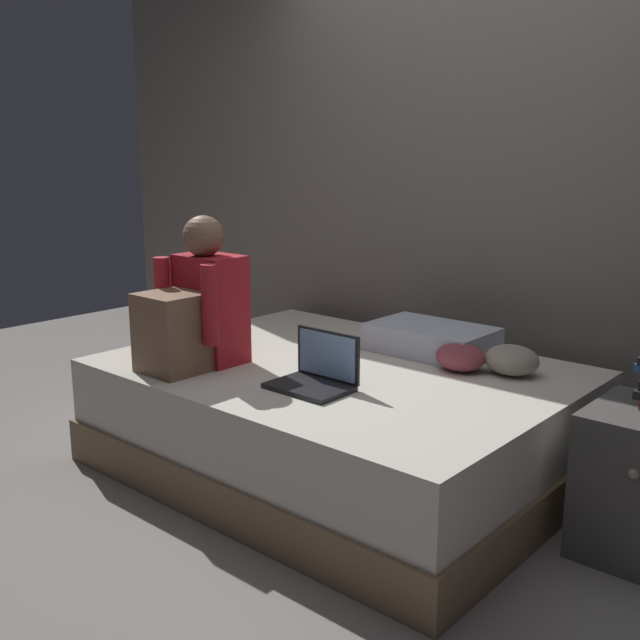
{
  "coord_description": "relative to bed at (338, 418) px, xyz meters",
  "views": [
    {
      "loc": [
        1.8,
        -2.1,
        1.4
      ],
      "look_at": [
        -0.13,
        0.1,
        0.73
      ],
      "focal_mm": 41.32,
      "sensor_mm": 36.0,
      "label": 1
    }
  ],
  "objects": [
    {
      "name": "laptop",
      "position": [
        0.13,
        -0.29,
        0.3
      ],
      "size": [
        0.32,
        0.23,
        0.22
      ],
      "color": "black",
      "rests_on": "bed"
    },
    {
      "name": "wall_back",
      "position": [
        0.2,
        0.9,
        1.11
      ],
      "size": [
        5.6,
        0.1,
        2.7
      ],
      "primitive_type": "cube",
      "color": "slate",
      "rests_on": "ground_plane"
    },
    {
      "name": "ground_plane",
      "position": [
        0.2,
        -0.3,
        -0.24
      ],
      "size": [
        8.0,
        8.0,
        0.0
      ],
      "primitive_type": "plane",
      "color": "gray"
    },
    {
      "name": "bed",
      "position": [
        0.0,
        0.0,
        0.0
      ],
      "size": [
        2.0,
        1.5,
        0.48
      ],
      "color": "#7A6047",
      "rests_on": "ground_plane"
    },
    {
      "name": "person_sitting",
      "position": [
        -0.48,
        -0.4,
        0.5
      ],
      "size": [
        0.39,
        0.44,
        0.66
      ],
      "color": "#B21E28",
      "rests_on": "bed"
    },
    {
      "name": "clothes_pile",
      "position": [
        0.55,
        0.33,
        0.31
      ],
      "size": [
        0.42,
        0.28,
        0.13
      ],
      "color": "#8E3D47",
      "rests_on": "bed"
    },
    {
      "name": "pillow",
      "position": [
        0.19,
        0.45,
        0.31
      ],
      "size": [
        0.56,
        0.36,
        0.13
      ],
      "primitive_type": "cube",
      "color": "silver",
      "rests_on": "bed"
    }
  ]
}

